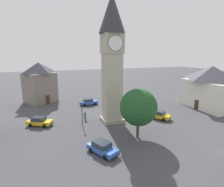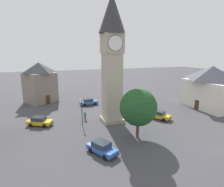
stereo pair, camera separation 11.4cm
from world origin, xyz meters
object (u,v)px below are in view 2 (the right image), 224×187
(clock_tower, at_px, (112,49))
(building_terrace_right, at_px, (211,87))
(pedestrian, at_px, (85,114))
(building_hall_far, at_px, (40,82))
(car_blue_kerb, at_px, (159,115))
(car_white_side, at_px, (89,102))
(car_silver_kerb, at_px, (39,121))
(lamp_post, at_px, (82,107))
(car_red_corner, at_px, (102,148))
(tree, at_px, (138,107))

(clock_tower, xyz_separation_m, building_terrace_right, (23.09, 0.49, -7.93))
(pedestrian, relative_size, building_hall_far, 0.17)
(car_blue_kerb, height_order, building_terrace_right, building_terrace_right)
(building_terrace_right, bearing_deg, pedestrian, 175.95)
(car_white_side, xyz_separation_m, building_terrace_right, (24.71, -11.29, 3.98))
(clock_tower, height_order, car_blue_kerb, clock_tower)
(clock_tower, distance_m, car_white_side, 16.83)
(car_silver_kerb, distance_m, building_terrace_right, 35.62)
(car_white_side, height_order, building_hall_far, building_hall_far)
(car_silver_kerb, height_order, pedestrian, pedestrian)
(car_blue_kerb, bearing_deg, pedestrian, 161.76)
(car_white_side, distance_m, building_terrace_right, 27.46)
(car_silver_kerb, xyz_separation_m, pedestrian, (7.86, 0.34, 0.25))
(clock_tower, relative_size, lamp_post, 4.80)
(car_red_corner, bearing_deg, lamp_post, 92.46)
(car_silver_kerb, distance_m, lamp_post, 7.52)
(pedestrian, bearing_deg, car_blue_kerb, -18.24)
(car_blue_kerb, height_order, lamp_post, lamp_post)
(lamp_post, bearing_deg, pedestrian, 66.54)
(car_red_corner, relative_size, car_white_side, 1.05)
(clock_tower, relative_size, car_red_corner, 4.88)
(car_red_corner, distance_m, lamp_post, 10.66)
(lamp_post, bearing_deg, tree, -50.14)
(clock_tower, relative_size, building_terrace_right, 1.87)
(pedestrian, bearing_deg, clock_tower, -28.92)
(clock_tower, xyz_separation_m, lamp_post, (-5.35, 0.29, -9.61))
(clock_tower, height_order, car_silver_kerb, clock_tower)
(lamp_post, bearing_deg, car_silver_kerb, 165.40)
(clock_tower, relative_size, pedestrian, 12.81)
(car_white_side, relative_size, building_terrace_right, 0.36)
(pedestrian, bearing_deg, building_terrace_right, -4.05)
(clock_tower, bearing_deg, car_red_corner, -115.85)
(tree, relative_size, lamp_post, 1.61)
(clock_tower, distance_m, car_silver_kerb, 17.23)
(clock_tower, xyz_separation_m, car_red_corner, (-4.90, -10.11, -11.91))
(car_red_corner, relative_size, pedestrian, 2.62)
(car_white_side, xyz_separation_m, lamp_post, (-3.72, -11.49, 2.30))
(pedestrian, xyz_separation_m, lamp_post, (-0.93, -2.15, 2.05))
(car_red_corner, bearing_deg, car_blue_kerb, 31.45)
(pedestrian, bearing_deg, car_silver_kerb, -177.50)
(clock_tower, bearing_deg, car_blue_kerb, -12.14)
(car_silver_kerb, bearing_deg, car_white_side, 42.28)
(car_blue_kerb, xyz_separation_m, car_white_side, (-10.23, 13.63, 0.00))
(clock_tower, xyz_separation_m, car_blue_kerb, (8.61, -1.85, -11.91))
(building_terrace_right, bearing_deg, car_red_corner, -159.25)
(car_red_corner, bearing_deg, clock_tower, 64.15)
(tree, bearing_deg, building_hall_far, 117.26)
(tree, bearing_deg, clock_tower, 99.24)
(car_red_corner, xyz_separation_m, pedestrian, (0.48, 12.55, 0.25))
(tree, relative_size, building_terrace_right, 0.63)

